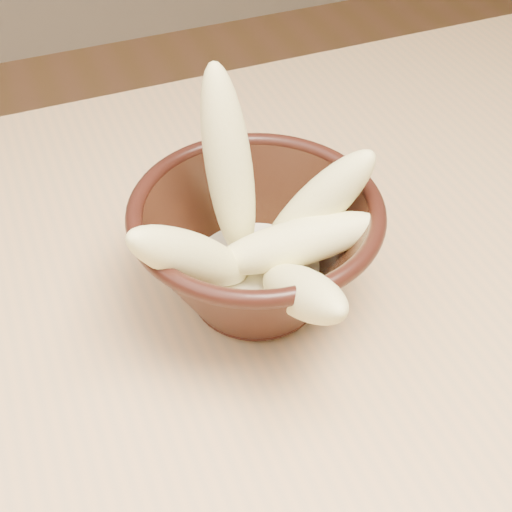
# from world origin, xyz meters

# --- Properties ---
(table) EXTENTS (1.20, 0.80, 0.75)m
(table) POSITION_xyz_m (0.00, 0.00, 0.67)
(table) COLOR tan
(table) RESTS_ON ground
(bowl) EXTENTS (0.18, 0.18, 0.10)m
(bowl) POSITION_xyz_m (0.08, 0.05, 0.81)
(bowl) COLOR black
(bowl) RESTS_ON table
(milk_puddle) EXTENTS (0.10, 0.10, 0.01)m
(milk_puddle) POSITION_xyz_m (0.08, 0.05, 0.78)
(milk_puddle) COLOR beige
(milk_puddle) RESTS_ON bowl
(banana_upright) EXTENTS (0.04, 0.07, 0.16)m
(banana_upright) POSITION_xyz_m (0.07, 0.08, 0.86)
(banana_upright) COLOR #E6DB88
(banana_upright) RESTS_ON bowl
(banana_left) EXTENTS (0.12, 0.07, 0.11)m
(banana_left) POSITION_xyz_m (0.02, 0.04, 0.83)
(banana_left) COLOR #E6DB88
(banana_left) RESTS_ON bowl
(banana_right) EXTENTS (0.10, 0.07, 0.12)m
(banana_right) POSITION_xyz_m (0.12, 0.05, 0.84)
(banana_right) COLOR #E6DB88
(banana_right) RESTS_ON bowl
(banana_across) EXTENTS (0.13, 0.07, 0.07)m
(banana_across) POSITION_xyz_m (0.10, 0.03, 0.82)
(banana_across) COLOR #E6DB88
(banana_across) RESTS_ON bowl
(banana_front) EXTENTS (0.04, 0.13, 0.10)m
(banana_front) POSITION_xyz_m (0.08, -0.01, 0.82)
(banana_front) COLOR #E6DB88
(banana_front) RESTS_ON bowl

